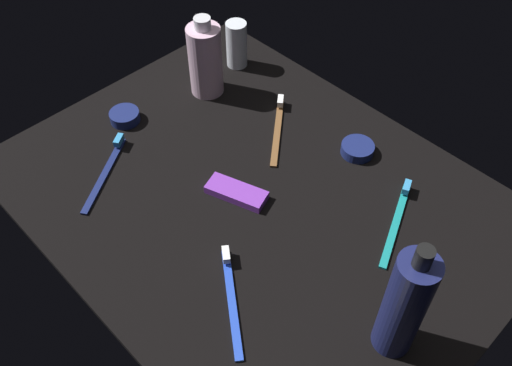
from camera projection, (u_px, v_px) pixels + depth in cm
name	position (u px, v px, depth cm)	size (l,w,h in cm)	color
ground_plane	(256.00, 197.00, 94.89)	(84.00, 64.00, 1.20)	black
lotion_bottle	(404.00, 305.00, 69.69)	(5.44, 5.44, 21.78)	#191E4E
bodywash_bottle	(205.00, 60.00, 107.26)	(6.57, 6.57, 16.55)	silver
deodorant_stick	(237.00, 44.00, 114.85)	(4.33, 4.33, 9.92)	silver
toothbrush_brown	(278.00, 126.00, 104.78)	(12.39, 14.64, 2.10)	brown
toothbrush_teal	(397.00, 218.00, 90.36)	(8.26, 16.99, 2.10)	teal
toothbrush_blue	(231.00, 294.00, 81.07)	(15.21, 11.64, 2.10)	blue
toothbrush_navy	(107.00, 169.00, 97.61)	(10.99, 15.64, 2.10)	navy
snack_bar_purple	(236.00, 192.00, 93.80)	(10.40, 4.00, 1.50)	purple
cream_tin_left	(125.00, 116.00, 106.06)	(5.70, 5.70, 2.01)	navy
cream_tin_right	(357.00, 149.00, 100.35)	(5.98, 5.98, 1.90)	navy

